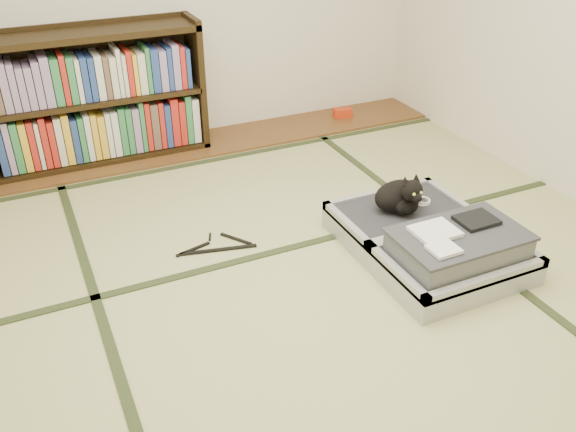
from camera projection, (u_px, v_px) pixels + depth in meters
name	position (u px, v px, depth m)	size (l,w,h in m)	color
floor	(308.00, 291.00, 3.13)	(4.50, 4.50, 0.00)	tan
wood_strip	(192.00, 146.00, 4.68)	(4.00, 0.50, 0.02)	brown
red_item	(342.00, 113.00, 5.17)	(0.15, 0.09, 0.07)	red
tatami_borders	(270.00, 243.00, 3.51)	(4.00, 4.50, 0.01)	#2D381E
bookcase	(95.00, 100.00, 4.28)	(1.53, 0.35, 0.98)	black
suitcase	(432.00, 241.00, 3.34)	(0.77, 1.02, 0.30)	#A3A4A8
cat	(401.00, 196.00, 3.49)	(0.34, 0.34, 0.28)	black
cable_coil	(422.00, 201.00, 3.62)	(0.11, 0.11, 0.03)	white
hanger	(217.00, 247.00, 3.47)	(0.45, 0.25, 0.01)	black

